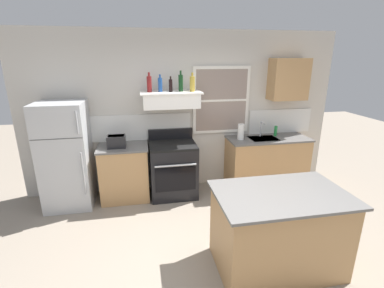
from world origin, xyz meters
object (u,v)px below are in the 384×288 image
object	(u,v)px
toaster	(116,141)
bottle_dark_green_wine	(181,83)
paper_towel_roll	(241,132)
kitchen_island	(278,230)
refrigerator	(66,156)
stove_range	(173,169)
bottle_blue_liqueur	(160,85)
bottle_balsamic_dark	(171,85)
dish_soap_bottle	(276,131)
bottle_champagne_gold_foil	(192,84)
bottle_red_label_wine	(149,84)

from	to	relation	value
toaster	bottle_dark_green_wine	bearing A→B (deg)	6.30
toaster	bottle_dark_green_wine	xyz separation A→B (m)	(1.04, 0.12, 0.87)
paper_towel_roll	kitchen_island	distance (m)	2.06
bottle_dark_green_wine	refrigerator	bearing A→B (deg)	-176.35
stove_range	bottle_blue_liqueur	xyz separation A→B (m)	(-0.16, 0.10, 1.39)
toaster	kitchen_island	xyz separation A→B (m)	(1.80, -1.90, -0.55)
bottle_balsamic_dark	paper_towel_roll	bearing A→B (deg)	-1.88
bottle_balsamic_dark	bottle_dark_green_wine	world-z (taller)	bottle_dark_green_wine
bottle_blue_liqueur	dish_soap_bottle	world-z (taller)	bottle_blue_liqueur
refrigerator	bottle_champagne_gold_foil	distance (m)	2.25
refrigerator	paper_towel_roll	bearing A→B (deg)	1.22
refrigerator	bottle_blue_liqueur	size ratio (longest dim) A/B	6.17
bottle_blue_liqueur	refrigerator	bearing A→B (deg)	-175.14
bottle_red_label_wine	kitchen_island	world-z (taller)	bottle_red_label_wine
toaster	kitchen_island	bearing A→B (deg)	-46.41
bottle_red_label_wine	dish_soap_bottle	bearing A→B (deg)	1.23
bottle_champagne_gold_foil	dish_soap_bottle	distance (m)	1.77
dish_soap_bottle	toaster	bearing A→B (deg)	-176.69
paper_towel_roll	dish_soap_bottle	bearing A→B (deg)	8.18
kitchen_island	bottle_champagne_gold_foil	bearing A→B (deg)	106.57
kitchen_island	bottle_dark_green_wine	bearing A→B (deg)	110.72
toaster	kitchen_island	size ratio (longest dim) A/B	0.21
dish_soap_bottle	refrigerator	bearing A→B (deg)	-177.40
kitchen_island	bottle_blue_liqueur	bearing A→B (deg)	118.19
refrigerator	bottle_blue_liqueur	bearing A→B (deg)	4.86
bottle_balsamic_dark	bottle_dark_green_wine	distance (m)	0.17
toaster	bottle_balsamic_dark	world-z (taller)	bottle_balsamic_dark
refrigerator	toaster	size ratio (longest dim) A/B	5.54
bottle_dark_green_wine	paper_towel_roll	world-z (taller)	bottle_dark_green_wine
refrigerator	toaster	distance (m)	0.79
stove_range	bottle_red_label_wine	bearing A→B (deg)	164.78
bottle_blue_liqueur	bottle_dark_green_wine	size ratio (longest dim) A/B	0.83
bottle_balsamic_dark	bottle_dark_green_wine	bearing A→B (deg)	5.80
paper_towel_roll	bottle_red_label_wine	bearing A→B (deg)	178.02
bottle_balsamic_dark	bottle_blue_liqueur	bearing A→B (deg)	170.34
toaster	bottle_champagne_gold_foil	bearing A→B (deg)	3.19
stove_range	bottle_champagne_gold_foil	distance (m)	1.44
refrigerator	bottle_red_label_wine	bearing A→B (deg)	4.88
bottle_blue_liqueur	paper_towel_roll	xyz separation A→B (m)	(1.35, -0.07, -0.81)
toaster	bottle_blue_liqueur	size ratio (longest dim) A/B	1.12
bottle_red_label_wine	refrigerator	bearing A→B (deg)	-175.12
paper_towel_roll	kitchen_island	bearing A→B (deg)	-97.64
stove_range	dish_soap_bottle	size ratio (longest dim) A/B	6.06
toaster	dish_soap_bottle	distance (m)	2.77
bottle_champagne_gold_foil	paper_towel_roll	world-z (taller)	bottle_champagne_gold_foil
bottle_red_label_wine	paper_towel_roll	world-z (taller)	bottle_red_label_wine
stove_range	bottle_balsamic_dark	distance (m)	1.38
bottle_champagne_gold_foil	stove_range	bearing A→B (deg)	-172.32
bottle_red_label_wine	bottle_balsamic_dark	bearing A→B (deg)	-2.35
paper_towel_roll	kitchen_island	world-z (taller)	paper_towel_roll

